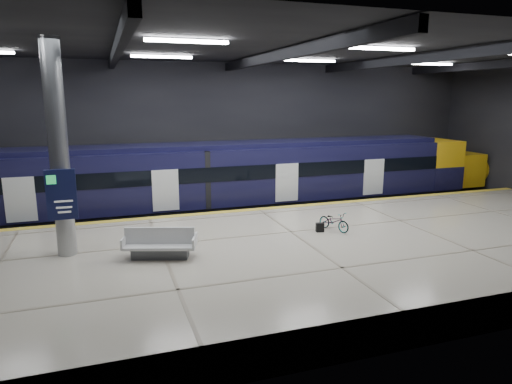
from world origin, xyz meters
name	(u,v)px	position (x,y,z in m)	size (l,w,h in m)	color
ground	(281,250)	(0.00, 0.00, 0.00)	(30.00, 30.00, 0.00)	black
room_shell	(282,109)	(0.00, 0.00, 5.72)	(30.10, 16.10, 8.05)	black
platform	(307,258)	(0.00, -2.50, 0.55)	(30.00, 11.00, 1.10)	#BEB4A1
safety_strip	(259,209)	(0.00, 2.75, 1.11)	(30.00, 0.40, 0.01)	yellow
rails	(242,216)	(0.00, 5.50, 0.08)	(30.00, 1.52, 0.16)	gray
train	(255,178)	(0.72, 5.50, 2.06)	(29.40, 2.84, 3.79)	black
bench	(160,247)	(-5.13, -2.32, 1.46)	(2.48, 1.62, 1.02)	#595B60
bicycle	(334,221)	(1.65, -1.39, 1.47)	(0.49, 1.41, 0.74)	#99999E
pannier_bag	(320,227)	(1.05, -1.39, 1.28)	(0.30, 0.18, 0.35)	black
info_column	(59,153)	(-8.00, -1.03, 4.46)	(0.90, 0.78, 6.90)	#9EA0A5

